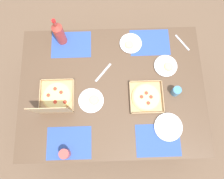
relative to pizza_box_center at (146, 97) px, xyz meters
The scene contains 17 objects.
ground_plane 0.80m from the pizza_box_center, 15.18° to the right, with size 6.00×6.00×0.00m, color brown.
dining_table 0.32m from the pizza_box_center, 15.18° to the right, with size 1.60×1.17×0.73m.
placemat_near_left 0.52m from the pizza_box_center, 97.83° to the right, with size 0.36×0.26×0.00m, color #2D4C9E.
placemat_near_right 0.83m from the pizza_box_center, 38.43° to the right, with size 0.36×0.26×0.00m, color #2D4C9E.
placemat_far_left 0.37m from the pizza_box_center, 101.18° to the left, with size 0.36×0.26×0.00m, color #2D4C9E.
placemat_far_right 0.74m from the pizza_box_center, 28.89° to the left, with size 0.36×0.26×0.00m, color #2D4C9E.
pizza_box_center is the anchor object (origin of this frame).
pizza_box_corner_left 0.76m from the pizza_box_center, ahead, with size 0.29×0.31×0.32m.
plate_middle 0.52m from the pizza_box_center, 77.89° to the right, with size 0.20×0.20×0.03m.
plate_far_left 0.34m from the pizza_box_center, 124.90° to the right, with size 0.20×0.20×0.03m.
plate_near_left 0.47m from the pizza_box_center, ahead, with size 0.21×0.21×0.03m.
plate_near_right 0.30m from the pizza_box_center, 122.36° to the left, with size 0.23×0.23×0.02m.
soda_bottle 0.93m from the pizza_box_center, 37.45° to the right, with size 0.09×0.09×0.32m.
cup_clear_right 0.25m from the pizza_box_center, behind, with size 0.07×0.07×0.09m, color teal.
cup_spare 0.80m from the pizza_box_center, 33.30° to the left, with size 0.08×0.08×0.10m, color #BF4742.
fork_by_far_right 0.62m from the pizza_box_center, 126.10° to the right, with size 0.19×0.02×0.01m, color #B7B7BC.
knife_by_near_right 0.43m from the pizza_box_center, 32.93° to the right, with size 0.21×0.02×0.01m, color #B7B7BC.
Camera 1 is at (0.01, 0.48, 2.51)m, focal length 34.39 mm.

